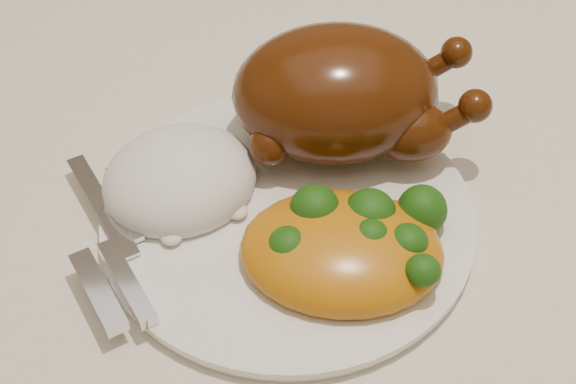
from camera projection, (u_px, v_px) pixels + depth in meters
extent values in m
cube|color=brown|center=(392.00, 79.00, 0.74)|extent=(1.60, 0.90, 0.04)
cube|color=#EEE6CC|center=(395.00, 58.00, 0.72)|extent=(1.72, 1.02, 0.01)
cylinder|color=white|center=(288.00, 216.00, 0.58)|extent=(0.35, 0.35, 0.01)
ellipsoid|color=#4E1F08|center=(335.00, 93.00, 0.59)|extent=(0.16, 0.13, 0.10)
ellipsoid|color=#4E1F08|center=(323.00, 75.00, 0.57)|extent=(0.08, 0.06, 0.04)
ellipsoid|color=#4E1F08|center=(412.00, 132.00, 0.58)|extent=(0.06, 0.04, 0.04)
sphere|color=#4E1F08|center=(475.00, 106.00, 0.57)|extent=(0.02, 0.02, 0.02)
ellipsoid|color=#4E1F08|center=(399.00, 78.00, 0.62)|extent=(0.06, 0.04, 0.04)
sphere|color=#4E1F08|center=(457.00, 53.00, 0.61)|extent=(0.02, 0.02, 0.02)
sphere|color=#4E1F08|center=(270.00, 145.00, 0.58)|extent=(0.03, 0.03, 0.03)
sphere|color=#4E1F08|center=(266.00, 82.00, 0.62)|extent=(0.03, 0.03, 0.03)
ellipsoid|color=white|center=(180.00, 180.00, 0.58)|extent=(0.14, 0.14, 0.06)
ellipsoid|color=orange|center=(342.00, 251.00, 0.54)|extent=(0.16, 0.13, 0.05)
ellipsoid|color=orange|center=(391.00, 234.00, 0.55)|extent=(0.06, 0.06, 0.03)
ellipsoid|color=#153A09|center=(289.00, 249.00, 0.53)|extent=(0.03, 0.03, 0.03)
ellipsoid|color=#153A09|center=(337.00, 244.00, 0.53)|extent=(0.04, 0.04, 0.03)
ellipsoid|color=#153A09|center=(423.00, 270.00, 0.51)|extent=(0.02, 0.02, 0.02)
ellipsoid|color=#153A09|center=(315.00, 209.00, 0.54)|extent=(0.03, 0.03, 0.03)
ellipsoid|color=#153A09|center=(370.00, 241.00, 0.53)|extent=(0.03, 0.03, 0.03)
ellipsoid|color=#153A09|center=(370.00, 214.00, 0.54)|extent=(0.04, 0.04, 0.03)
ellipsoid|color=#153A09|center=(422.00, 210.00, 0.55)|extent=(0.04, 0.04, 0.04)
ellipsoid|color=#153A09|center=(408.00, 242.00, 0.52)|extent=(0.03, 0.03, 0.02)
cube|color=silver|center=(102.00, 205.00, 0.57)|extent=(0.05, 0.11, 0.00)
cube|color=silver|center=(98.00, 291.00, 0.52)|extent=(0.04, 0.07, 0.01)
cube|color=silver|center=(127.00, 283.00, 0.52)|extent=(0.04, 0.07, 0.01)
cube|color=silver|center=(127.00, 202.00, 0.57)|extent=(0.04, 0.08, 0.00)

